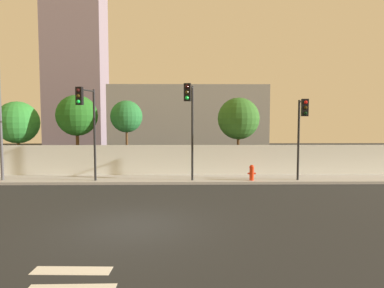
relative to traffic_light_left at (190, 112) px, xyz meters
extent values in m
plane|color=#232627|center=(-1.92, -6.91, -3.90)|extent=(80.00, 80.00, 0.00)
cube|color=#A8A8A8|center=(-1.92, 1.29, -3.82)|extent=(36.00, 2.40, 0.15)
cube|color=silver|center=(-1.92, 2.58, -2.85)|extent=(36.00, 0.18, 1.80)
cube|color=silver|center=(-2.78, -10.16, -3.89)|extent=(1.81, 0.49, 0.01)
cylinder|color=black|center=(0.14, 0.64, -1.16)|extent=(0.12, 0.12, 5.16)
cylinder|color=black|center=(0.01, 0.03, 1.32)|extent=(0.35, 1.23, 0.08)
cube|color=black|center=(-0.13, -0.58, 0.97)|extent=(0.38, 0.27, 0.90)
sphere|color=black|center=(-0.15, -0.69, 1.24)|extent=(0.18, 0.18, 0.18)
sphere|color=#33260A|center=(-0.15, -0.69, 0.96)|extent=(0.18, 0.18, 0.18)
sphere|color=#19F24C|center=(-0.15, -0.69, 0.68)|extent=(0.18, 0.18, 0.18)
cylinder|color=black|center=(-5.19, 0.64, -1.26)|extent=(0.12, 0.12, 4.96)
cylinder|color=black|center=(-5.36, -0.06, 1.12)|extent=(0.40, 1.41, 0.08)
cube|color=black|center=(-5.52, -0.76, 0.77)|extent=(0.38, 0.27, 0.90)
sphere|color=black|center=(-5.55, -0.87, 1.04)|extent=(0.18, 0.18, 0.18)
sphere|color=#33260A|center=(-5.55, -0.87, 0.76)|extent=(0.18, 0.18, 0.18)
sphere|color=#19F24C|center=(-5.55, -0.87, 0.48)|extent=(0.18, 0.18, 0.18)
cylinder|color=black|center=(5.98, 0.64, -1.54)|extent=(0.12, 0.12, 4.41)
cylinder|color=black|center=(5.97, 0.17, 0.56)|extent=(0.10, 0.94, 0.08)
cube|color=black|center=(5.96, -0.30, 0.21)|extent=(0.34, 0.21, 0.90)
sphere|color=red|center=(5.96, -0.42, 0.48)|extent=(0.18, 0.18, 0.18)
sphere|color=#33260A|center=(5.96, -0.42, 0.20)|extent=(0.18, 0.18, 0.18)
sphere|color=black|center=(5.96, -0.42, -0.08)|extent=(0.18, 0.18, 0.18)
cylinder|color=#4C4C51|center=(-10.37, 0.84, -0.53)|extent=(0.16, 0.16, 6.44)
cylinder|color=red|center=(3.41, 0.55, -3.40)|extent=(0.24, 0.24, 0.69)
sphere|color=red|center=(3.41, 0.55, -3.02)|extent=(0.26, 0.26, 0.26)
cylinder|color=red|center=(3.24, 0.55, -3.37)|extent=(0.10, 0.09, 0.09)
cylinder|color=red|center=(3.58, 0.55, -3.37)|extent=(0.10, 0.09, 0.09)
cylinder|color=brown|center=(-10.88, 3.70, -2.60)|extent=(0.18, 0.18, 2.59)
sphere|color=#308A35|center=(-10.88, 3.70, -0.58)|extent=(2.66, 2.66, 2.66)
cylinder|color=brown|center=(-7.13, 3.70, -2.37)|extent=(0.21, 0.21, 3.05)
sphere|color=#23671E|center=(-7.13, 3.70, -0.13)|extent=(2.59, 2.59, 2.59)
cylinder|color=brown|center=(-4.00, 3.70, -2.33)|extent=(0.15, 0.15, 3.14)
sphere|color=#277636|center=(-4.00, 3.70, -0.20)|extent=(2.03, 2.03, 2.03)
cylinder|color=brown|center=(3.13, 3.70, -2.48)|extent=(0.18, 0.18, 2.83)
sphere|color=#326C27|center=(3.13, 3.70, -0.33)|extent=(2.66, 2.66, 2.66)
cube|color=gray|center=(-0.04, 16.58, -0.49)|extent=(15.24, 6.00, 6.82)
cube|color=gray|center=(-15.26, 28.58, 8.96)|extent=(7.72, 5.00, 25.72)
camera|label=1|loc=(-0.14, -17.61, -0.47)|focal=31.26mm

